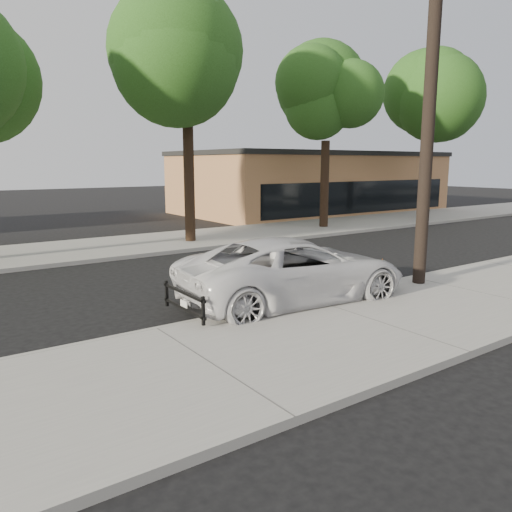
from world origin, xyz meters
TOP-DOWN VIEW (x-y plane):
  - ground at (0.00, 0.00)m, footprint 120.00×120.00m
  - near_sidewalk at (0.00, -4.30)m, footprint 90.00×4.40m
  - far_sidewalk at (0.00, 8.50)m, footprint 90.00×5.00m
  - curb_near at (0.00, -2.10)m, footprint 90.00×0.12m
  - building_main at (16.00, 16.00)m, footprint 18.00×10.00m
  - utility_pole at (3.60, -2.70)m, footprint 1.40×0.34m
  - tree_c at (2.22, 7.64)m, footprint 4.96×4.80m
  - tree_d at (10.20, 7.95)m, footprint 4.50×4.35m
  - tree_e at (18.21, 7.74)m, footprint 4.80×4.65m
  - police_cruiser at (-0.17, -1.80)m, footprint 6.07×3.23m
  - traffic_cone at (2.28, -2.50)m, footprint 0.50×0.50m

SIDE VIEW (x-z plane):
  - ground at x=0.00m, z-range 0.00..0.00m
  - near_sidewalk at x=0.00m, z-range 0.00..0.15m
  - far_sidewalk at x=0.00m, z-range 0.00..0.15m
  - curb_near at x=0.00m, z-range -0.01..0.15m
  - traffic_cone at x=2.28m, z-range 0.14..0.94m
  - police_cruiser at x=-0.17m, z-range 0.00..1.62m
  - building_main at x=16.00m, z-range 0.00..4.00m
  - utility_pole at x=3.60m, z-range 0.20..9.20m
  - tree_d at x=10.20m, z-range 1.99..10.74m
  - tree_e at x=18.21m, z-range 2.07..11.32m
  - tree_c at x=2.22m, z-range 2.13..11.68m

